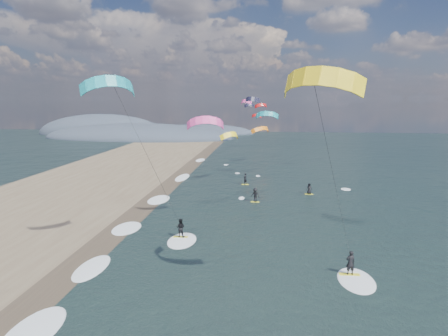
# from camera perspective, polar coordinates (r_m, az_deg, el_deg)

# --- Properties ---
(ground) EXTENTS (260.00, 260.00, 0.00)m
(ground) POSITION_cam_1_polar(r_m,az_deg,el_deg) (23.78, -0.99, -22.44)
(ground) COLOR black
(ground) RESTS_ON ground
(wet_sand_strip) EXTENTS (3.00, 240.00, 0.00)m
(wet_sand_strip) POSITION_cam_1_polar(r_m,az_deg,el_deg) (35.62, -18.63, -11.35)
(wet_sand_strip) COLOR #382D23
(wet_sand_strip) RESTS_ON ground
(coastal_hills) EXTENTS (80.00, 41.00, 15.00)m
(coastal_hills) POSITION_cam_1_polar(r_m,az_deg,el_deg) (136.80, -13.82, 4.78)
(coastal_hills) COLOR #3D4756
(coastal_hills) RESTS_ON ground
(kitesurfer_near_a) EXTENTS (8.06, 9.29, 15.14)m
(kitesurfer_near_a) POSITION_cam_1_polar(r_m,az_deg,el_deg) (22.09, 14.74, 6.75)
(kitesurfer_near_a) COLOR yellow
(kitesurfer_near_a) RESTS_ON ground
(kitesurfer_near_b) EXTENTS (7.20, 9.17, 15.16)m
(kitesurfer_near_b) POSITION_cam_1_polar(r_m,az_deg,el_deg) (30.56, -13.25, 4.84)
(kitesurfer_near_b) COLOR yellow
(kitesurfer_near_b) RESTS_ON ground
(far_kitesurfers) EXTENTS (10.18, 10.60, 1.82)m
(far_kitesurfers) POSITION_cam_1_polar(r_m,az_deg,el_deg) (50.61, 6.34, -3.33)
(far_kitesurfers) COLOR yellow
(far_kitesurfers) RESTS_ON ground
(bg_kite_field) EXTENTS (9.53, 75.56, 7.07)m
(bg_kite_field) POSITION_cam_1_polar(r_m,az_deg,el_deg) (73.93, 4.26, 8.27)
(bg_kite_field) COLOR orange
(bg_kite_field) RESTS_ON ground
(shoreline_surf) EXTENTS (2.40, 79.40, 0.11)m
(shoreline_surf) POSITION_cam_1_polar(r_m,az_deg,el_deg) (39.25, -14.07, -9.06)
(shoreline_surf) COLOR white
(shoreline_surf) RESTS_ON ground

